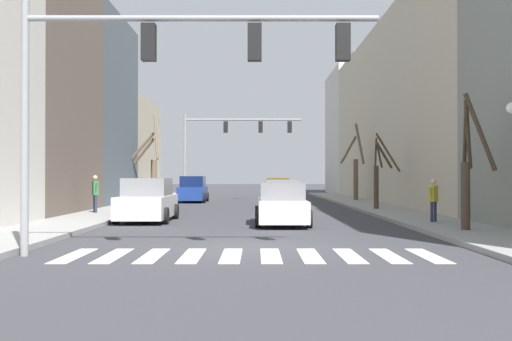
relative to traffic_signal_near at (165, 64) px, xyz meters
The scene contains 17 objects.
ground_plane 5.05m from the traffic_signal_near, 36.37° to the left, with size 240.00×240.00×0.00m, color #38383D.
building_row_left 18.89m from the traffic_signal_near, 118.82° to the left, with size 6.00×42.35×12.34m.
building_row_right 28.64m from the traffic_signal_near, 62.59° to the left, with size 6.00×60.16×13.03m.
crosswalk_stripes 4.82m from the traffic_signal_near, ahead, with size 8.55×2.60×0.01m.
traffic_signal_near is the anchor object (origin of this frame).
traffic_signal_far 30.64m from the traffic_signal_near, 89.75° to the left, with size 8.71×0.28×6.40m.
car_driving_away_lane 19.41m from the traffic_signal_near, 79.20° to the left, with size 2.21×4.84×1.62m.
car_parked_right_mid 11.19m from the traffic_signal_near, 102.01° to the left, with size 2.09×4.60×1.74m.
car_at_intersection 28.43m from the traffic_signal_near, 94.59° to the left, with size 1.98×4.47×1.81m.
car_parked_left_far 10.02m from the traffic_signal_near, 70.58° to the left, with size 1.99×4.80×1.57m.
car_parked_right_far 33.77m from the traffic_signal_near, 83.43° to the left, with size 2.05×4.65×1.67m.
pedestrian_on_left_sidewalk 12.41m from the traffic_signal_near, 43.77° to the left, with size 0.52×0.54×1.56m.
pedestrian_near_right_corner 15.11m from the traffic_signal_near, 110.76° to the left, with size 0.41×0.70×1.71m.
street_tree_right_mid 29.74m from the traffic_signal_near, 72.15° to the left, with size 1.48×2.23×5.37m.
street_tree_left_near 19.28m from the traffic_signal_near, 63.74° to the left, with size 1.33×1.24×3.90m.
street_tree_right_near 10.44m from the traffic_signal_near, 30.16° to the left, with size 1.10×1.45×4.26m.
street_tree_left_far 26.51m from the traffic_signal_near, 100.50° to the left, with size 2.61×2.79×5.77m.
Camera 1 is at (0.11, -15.09, 1.82)m, focal length 42.00 mm.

